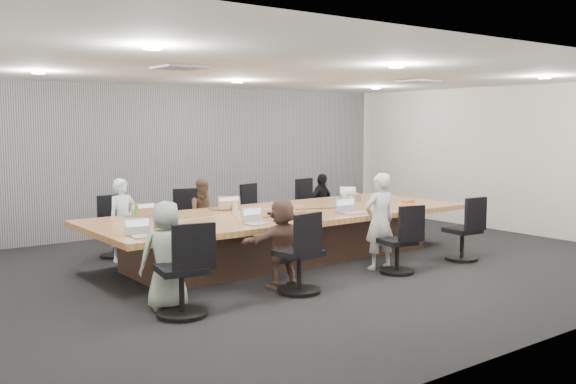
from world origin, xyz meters
TOP-DOWN VIEW (x-y plane):
  - floor at (0.00, 0.00)m, footprint 10.00×8.00m
  - ceiling at (0.00, 0.00)m, footprint 10.00×8.00m
  - wall_back at (0.00, 4.00)m, footprint 10.00×0.00m
  - wall_front at (0.00, -4.00)m, footprint 10.00×0.00m
  - wall_right at (5.00, 0.00)m, footprint 0.00×8.00m
  - curtain at (0.00, 3.92)m, footprint 9.80×0.04m
  - conference_table at (0.00, 0.50)m, footprint 6.00×2.20m
  - chair_0 at (-2.03, 2.20)m, footprint 0.52×0.52m
  - chair_1 at (-0.63, 2.20)m, footprint 0.62×0.62m
  - chair_2 at (0.55, 2.20)m, footprint 0.64×0.64m
  - chair_3 at (1.87, 2.20)m, footprint 0.64×0.64m
  - chair_4 at (-2.64, -1.20)m, footprint 0.69×0.69m
  - chair_5 at (-1.03, -1.20)m, footprint 0.65×0.65m
  - chair_6 at (0.70, -1.20)m, footprint 0.60×0.60m
  - chair_7 at (2.12, -1.20)m, footprint 0.56×0.56m
  - person_0 at (-2.03, 1.85)m, footprint 0.49×0.36m
  - laptop_0 at (-2.03, 1.30)m, footprint 0.38×0.28m
  - person_1 at (-0.63, 1.85)m, footprint 0.66×0.57m
  - laptop_1 at (-0.63, 1.30)m, footprint 0.40×0.31m
  - person_3 at (1.87, 1.85)m, footprint 0.72×0.43m
  - laptop_3 at (1.87, 1.30)m, footprint 0.36×0.28m
  - person_4 at (-2.64, -0.85)m, footprint 0.68×0.53m
  - laptop_4 at (-2.64, -0.30)m, footprint 0.35×0.28m
  - person_5 at (-1.03, -0.85)m, footprint 1.08×0.39m
  - laptop_5 at (-1.03, -0.30)m, footprint 0.32×0.23m
  - person_6 at (0.70, -0.85)m, footprint 0.54×0.39m
  - laptop_6 at (0.70, -0.30)m, footprint 0.37×0.28m
  - bottle_green_left at (-2.22, 0.91)m, footprint 0.07×0.07m
  - bottle_green_right at (0.94, 0.26)m, footprint 0.07×0.07m
  - bottle_clear at (-0.88, 0.50)m, footprint 0.09×0.09m
  - cup_white_far at (-0.54, 1.04)m, footprint 0.10×0.10m
  - cup_white_near at (1.51, 0.66)m, footprint 0.11×0.11m
  - mug_brown at (-2.65, 0.12)m, footprint 0.11×0.11m
  - mic_left at (-0.31, 0.35)m, footprint 0.18×0.14m
  - mic_right at (-0.10, 0.48)m, footprint 0.18×0.15m
  - stapler at (-0.40, -0.07)m, footprint 0.16×0.05m
  - canvas_bag at (1.72, 0.80)m, footprint 0.30×0.25m
  - snack_packet at (2.38, 0.16)m, footprint 0.19×0.13m

SIDE VIEW (x-z plane):
  - floor at x=0.00m, z-range 0.00..0.00m
  - chair_0 at x=-2.03m, z-range 0.00..0.72m
  - chair_6 at x=0.70m, z-range 0.00..0.75m
  - chair_1 at x=-0.63m, z-range 0.00..0.76m
  - chair_7 at x=2.12m, z-range 0.00..0.77m
  - chair_2 at x=0.55m, z-range 0.00..0.78m
  - conference_table at x=0.00m, z-range 0.03..0.77m
  - chair_3 at x=1.87m, z-range 0.00..0.83m
  - chair_5 at x=-1.03m, z-range 0.00..0.83m
  - chair_4 at x=-2.64m, z-range 0.00..0.87m
  - person_5 at x=-1.03m, z-range 0.00..1.15m
  - person_3 at x=1.87m, z-range 0.00..1.15m
  - person_1 at x=-0.63m, z-range 0.00..1.18m
  - person_4 at x=-2.64m, z-range 0.00..1.23m
  - person_0 at x=-2.03m, z-range 0.00..1.26m
  - person_6 at x=0.70m, z-range 0.00..1.39m
  - laptop_0 at x=-2.03m, z-range 0.74..0.76m
  - laptop_1 at x=-0.63m, z-range 0.74..0.76m
  - laptop_3 at x=1.87m, z-range 0.74..0.76m
  - laptop_4 at x=-2.64m, z-range 0.74..0.76m
  - laptop_5 at x=-1.03m, z-range 0.74..0.76m
  - laptop_6 at x=0.70m, z-range 0.74..0.76m
  - mic_right at x=-0.10m, z-range 0.74..0.77m
  - mic_left at x=-0.31m, z-range 0.74..0.77m
  - snack_packet at x=2.38m, z-range 0.74..0.78m
  - stapler at x=-0.40m, z-range 0.74..0.80m
  - cup_white_far at x=-0.54m, z-range 0.74..0.84m
  - cup_white_near at x=1.51m, z-range 0.74..0.85m
  - mug_brown at x=-2.65m, z-range 0.74..0.86m
  - canvas_bag at x=1.72m, z-range 0.74..0.88m
  - bottle_green_right at x=0.94m, z-range 0.74..0.96m
  - bottle_green_left at x=-2.22m, z-range 0.74..0.96m
  - bottle_clear at x=-0.88m, z-range 0.74..0.98m
  - wall_back at x=0.00m, z-range 0.00..2.80m
  - wall_front at x=0.00m, z-range 0.00..2.80m
  - wall_right at x=5.00m, z-range 0.00..2.80m
  - curtain at x=0.00m, z-range 0.00..2.80m
  - ceiling at x=0.00m, z-range 2.80..2.80m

